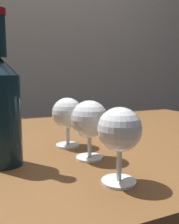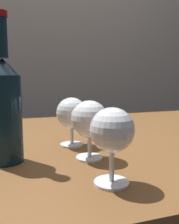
{
  "view_description": "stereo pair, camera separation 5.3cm",
  "coord_description": "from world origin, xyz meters",
  "views": [
    {
      "loc": [
        -0.26,
        -0.66,
        0.96
      ],
      "look_at": [
        -0.05,
        -0.18,
        0.88
      ],
      "focal_mm": 39.37,
      "sensor_mm": 36.0,
      "label": 1
    },
    {
      "loc": [
        -0.21,
        -0.68,
        0.96
      ],
      "look_at": [
        -0.05,
        -0.18,
        0.88
      ],
      "focal_mm": 39.37,
      "sensor_mm": 36.0,
      "label": 2
    }
  ],
  "objects": [
    {
      "name": "wine_glass_cabernet",
      "position": [
        -0.06,
        -0.06,
        0.86
      ],
      "size": [
        0.08,
        0.08,
        0.13
      ],
      "color": "white",
      "rests_on": "dining_table"
    },
    {
      "name": "wine_glass_pinot",
      "position": [
        -0.05,
        -0.18,
        0.87
      ],
      "size": [
        0.08,
        0.08,
        0.13
      ],
      "color": "white",
      "rests_on": "dining_table"
    },
    {
      "name": "wine_bottle",
      "position": [
        -0.23,
        -0.14,
        0.9
      ],
      "size": [
        0.07,
        0.07,
        0.31
      ],
      "color": "#0F232D",
      "rests_on": "dining_table"
    },
    {
      "name": "back_wall",
      "position": [
        0.0,
        1.18,
        1.3
      ],
      "size": [
        5.0,
        0.08,
        2.6
      ],
      "primitive_type": "cube",
      "color": "gray",
      "rests_on": "ground_plane"
    },
    {
      "name": "dining_table",
      "position": [
        0.0,
        0.0,
        0.68
      ],
      "size": [
        1.36,
        0.86,
        0.78
      ],
      "color": "brown",
      "rests_on": "ground_plane"
    },
    {
      "name": "wine_glass_amber",
      "position": [
        -0.05,
        -0.31,
        0.87
      ],
      "size": [
        0.08,
        0.08,
        0.13
      ],
      "color": "white",
      "rests_on": "dining_table"
    }
  ]
}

